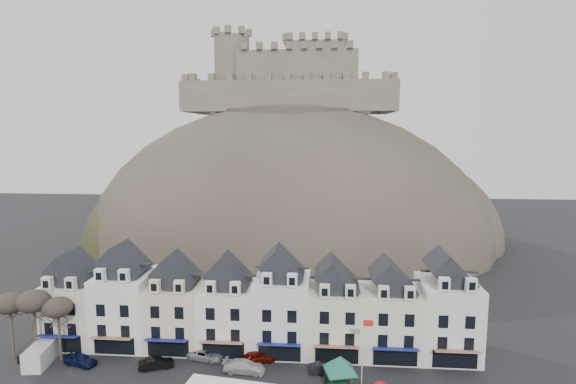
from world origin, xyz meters
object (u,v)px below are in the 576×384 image
Objects in this scene: car_silver at (206,355)px; car_navy at (80,360)px; white_van at (41,354)px; car_charcoal at (325,368)px; bus_shelter at (340,364)px; car_white at (244,366)px; flagpole at (363,347)px; car_black at (156,363)px; car_maroon at (258,357)px.

car_navy is at bearing 111.63° from car_silver.
white_van reaches higher than car_charcoal.
car_navy reaches higher than car_silver.
bus_shelter reaches higher than car_navy.
car_white is at bearing 150.93° from bus_shelter.
flagpole reaches higher than car_silver.
car_silver is at bearing 166.89° from flagpole.
car_white is 1.30× the size of car_charcoal.
car_silver is at bearing -63.98° from car_navy.
car_maroon is at bearing -99.08° from car_black.
car_navy reaches higher than car_black.
car_silver is 14.58m from car_charcoal.
white_van is at bearing 70.03° from car_black.
flagpole is 37.83m from white_van.
car_silver is 5.77m from car_white.
flagpole is 1.97× the size of car_black.
white_van is at bearing 109.20° from car_silver.
bus_shelter is 1.45× the size of car_maroon.
bus_shelter is 1.55× the size of car_black.
flagpole is 6.01m from car_charcoal.
car_black is 5.77m from car_silver.
bus_shelter reaches higher than car_white.
car_silver is (-16.01, 5.51, -2.49)m from bus_shelter.
car_silver is (5.20, 2.50, -0.04)m from car_black.
white_van reaches higher than car_white.
car_charcoal is at bearing -72.82° from car_navy.
white_van is 19.35m from car_silver.
bus_shelter is 21.57m from car_black.
car_black is 11.81m from car_maroon.
car_white reaches higher than car_navy.
car_maroon reaches higher than car_charcoal.
car_silver is at bearing 68.57° from car_white.
car_white is (-10.81, 3.01, -2.40)m from bus_shelter.
car_charcoal is at bearing 100.49° from bus_shelter.
car_silver is (-18.46, 4.30, -3.83)m from flagpole.
car_navy is (-32.86, 1.80, -3.75)m from flagpole.
bus_shelter is 35.38m from white_van.
flagpole is 1.84× the size of car_maroon.
white_van is at bearing 86.66° from car_charcoal.
car_black is 1.06× the size of car_charcoal.
flagpole is 1.92× the size of car_navy.
car_charcoal is at bearing -86.07° from car_silver.
white_van is 4.81m from car_navy.
white_van is 24.39m from car_white.
bus_shelter is 30.66m from car_navy.
car_navy is 0.96× the size of car_maroon.
flagpole is 24.03m from car_black.
car_silver is at bearing -84.29° from car_black.
car_white is at bearing 172.27° from flagpole.
car_white is 1.15× the size of car_maroon.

